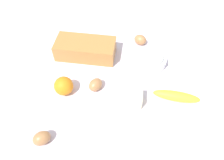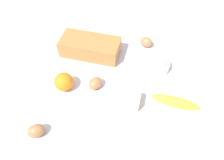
{
  "view_description": "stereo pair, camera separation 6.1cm",
  "coord_description": "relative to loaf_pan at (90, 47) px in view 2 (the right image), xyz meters",
  "views": [
    {
      "loc": [
        -0.03,
        -0.57,
        0.75
      ],
      "look_at": [
        0.0,
        0.0,
        0.04
      ],
      "focal_mm": 34.63,
      "sensor_mm": 36.0,
      "label": 1
    },
    {
      "loc": [
        0.03,
        -0.57,
        0.75
      ],
      "look_at": [
        0.0,
        0.0,
        0.04
      ],
      "focal_mm": 34.63,
      "sensor_mm": 36.0,
      "label": 2
    }
  ],
  "objects": [
    {
      "name": "orange_fruit",
      "position": [
        -0.09,
        -0.22,
        -0.0
      ],
      "size": [
        0.08,
        0.08,
        0.08
      ],
      "primitive_type": "sphere",
      "color": "orange",
      "rests_on": "ground_plane"
    },
    {
      "name": "flour_bowl",
      "position": [
        0.31,
        -0.08,
        -0.01
      ],
      "size": [
        0.12,
        0.12,
        0.07
      ],
      "color": "white",
      "rests_on": "ground_plane"
    },
    {
      "name": "egg_near_butter",
      "position": [
        0.04,
        -0.21,
        -0.02
      ],
      "size": [
        0.08,
        0.08,
        0.05
      ],
      "primitive_type": "ellipsoid",
      "rotation": [
        0.0,
        1.57,
        4.02
      ],
      "color": "#B37949",
      "rests_on": "ground_plane"
    },
    {
      "name": "ground_plane",
      "position": [
        0.12,
        -0.2,
        -0.05
      ],
      "size": [
        2.4,
        2.4,
        0.02
      ],
      "primitive_type": "cube",
      "color": "silver"
    },
    {
      "name": "egg_loose",
      "position": [
        0.27,
        0.07,
        -0.02
      ],
      "size": [
        0.08,
        0.08,
        0.05
      ],
      "primitive_type": "ellipsoid",
      "rotation": [
        0.0,
        1.57,
        5.64
      ],
      "color": "#B47A4A",
      "rests_on": "ground_plane"
    },
    {
      "name": "loaf_pan",
      "position": [
        0.0,
        0.0,
        0.0
      ],
      "size": [
        0.3,
        0.18,
        0.08
      ],
      "rotation": [
        0.0,
        0.0,
        -0.19
      ],
      "color": "#B77A3D",
      "rests_on": "ground_plane"
    },
    {
      "name": "egg_beside_bowl",
      "position": [
        -0.15,
        -0.44,
        -0.02
      ],
      "size": [
        0.08,
        0.07,
        0.05
      ],
      "primitive_type": "ellipsoid",
      "rotation": [
        0.0,
        1.57,
        0.43
      ],
      "color": "#AF7647",
      "rests_on": "ground_plane"
    },
    {
      "name": "banana",
      "position": [
        0.37,
        -0.28,
        -0.02
      ],
      "size": [
        0.19,
        0.09,
        0.04
      ],
      "primitive_type": "ellipsoid",
      "rotation": [
        0.0,
        0.0,
        6.02
      ],
      "color": "yellow",
      "rests_on": "ground_plane"
    },
    {
      "name": "butter_block",
      "position": [
        0.19,
        -0.29,
        -0.01
      ],
      "size": [
        0.1,
        0.08,
        0.06
      ],
      "primitive_type": "cube",
      "rotation": [
        0.0,
        0.0,
        -0.17
      ],
      "color": "#F4EDB2",
      "rests_on": "ground_plane"
    }
  ]
}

